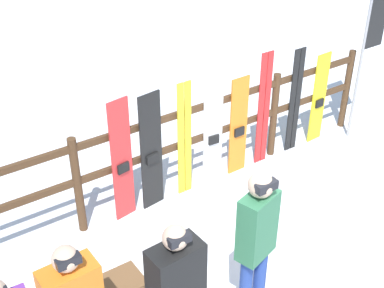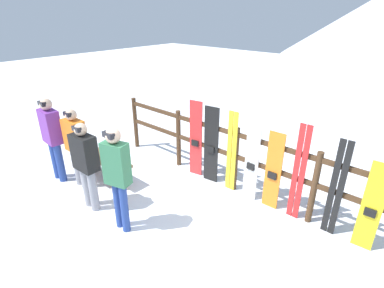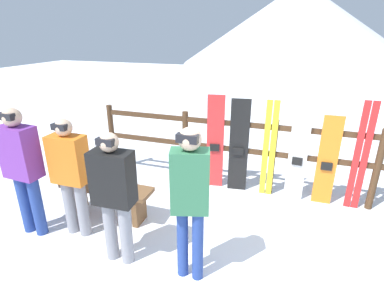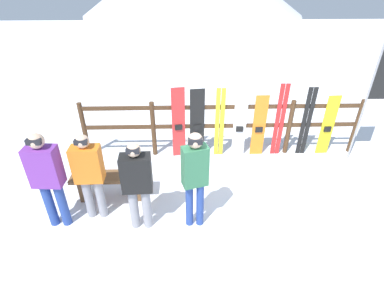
{
  "view_description": "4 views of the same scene",
  "coord_description": "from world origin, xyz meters",
  "px_view_note": "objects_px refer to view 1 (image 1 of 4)",
  "views": [
    {
      "loc": [
        -3.15,
        -3.07,
        4.23
      ],
      "look_at": [
        -0.33,
        1.08,
        1.11
      ],
      "focal_mm": 50.0,
      "sensor_mm": 36.0,
      "label": 1
    },
    {
      "loc": [
        2.69,
        -2.54,
        3.2
      ],
      "look_at": [
        -0.56,
        1.11,
        0.98
      ],
      "focal_mm": 28.0,
      "sensor_mm": 36.0,
      "label": 2
    },
    {
      "loc": [
        0.19,
        -2.86,
        2.53
      ],
      "look_at": [
        -1.06,
        0.82,
        1.05
      ],
      "focal_mm": 28.0,
      "sensor_mm": 36.0,
      "label": 3
    },
    {
      "loc": [
        -0.8,
        -3.98,
        3.71
      ],
      "look_at": [
        -0.67,
        0.76,
        0.82
      ],
      "focal_mm": 28.0,
      "sensor_mm": 36.0,
      "label": 4
    }
  ],
  "objects_px": {
    "snowboard_red": "(122,162)",
    "rental_flag": "(374,18)",
    "snowboard_white": "(213,134)",
    "snowboard_yellow": "(319,99)",
    "person_plaid_green": "(256,238)",
    "ski_pair_red": "(264,110)",
    "snowboard_orange": "(238,127)",
    "ski_pair_yellow": "(184,140)",
    "snowboard_black_stripe": "(151,152)",
    "ski_pair_black": "(295,101)"
  },
  "relations": [
    {
      "from": "snowboard_red",
      "to": "ski_pair_yellow",
      "type": "distance_m",
      "value": 0.87
    },
    {
      "from": "person_plaid_green",
      "to": "snowboard_red",
      "type": "distance_m",
      "value": 2.1
    },
    {
      "from": "snowboard_orange",
      "to": "ski_pair_yellow",
      "type": "bearing_deg",
      "value": 179.77
    },
    {
      "from": "snowboard_black_stripe",
      "to": "snowboard_yellow",
      "type": "xyz_separation_m",
      "value": [
        2.82,
        -0.0,
        -0.09
      ]
    },
    {
      "from": "snowboard_red",
      "to": "snowboard_yellow",
      "type": "relative_size",
      "value": 1.15
    },
    {
      "from": "snowboard_white",
      "to": "snowboard_black_stripe",
      "type": "bearing_deg",
      "value": 179.99
    },
    {
      "from": "ski_pair_red",
      "to": "snowboard_red",
      "type": "bearing_deg",
      "value": -179.91
    },
    {
      "from": "person_plaid_green",
      "to": "snowboard_white",
      "type": "bearing_deg",
      "value": 63.43
    },
    {
      "from": "ski_pair_red",
      "to": "snowboard_orange",
      "type": "bearing_deg",
      "value": -179.53
    },
    {
      "from": "ski_pair_yellow",
      "to": "ski_pair_red",
      "type": "distance_m",
      "value": 1.28
    },
    {
      "from": "snowboard_yellow",
      "to": "rental_flag",
      "type": "height_order",
      "value": "rental_flag"
    },
    {
      "from": "snowboard_orange",
      "to": "snowboard_yellow",
      "type": "relative_size",
      "value": 1.02
    },
    {
      "from": "snowboard_white",
      "to": "rental_flag",
      "type": "relative_size",
      "value": 0.51
    },
    {
      "from": "snowboard_red",
      "to": "rental_flag",
      "type": "height_order",
      "value": "rental_flag"
    },
    {
      "from": "ski_pair_yellow",
      "to": "ski_pair_black",
      "type": "relative_size",
      "value": 1.0
    },
    {
      "from": "snowboard_black_stripe",
      "to": "ski_pair_red",
      "type": "bearing_deg",
      "value": 0.11
    },
    {
      "from": "snowboard_white",
      "to": "snowboard_yellow",
      "type": "bearing_deg",
      "value": -0.0
    },
    {
      "from": "snowboard_orange",
      "to": "snowboard_black_stripe",
      "type": "bearing_deg",
      "value": 179.99
    },
    {
      "from": "snowboard_red",
      "to": "ski_pair_red",
      "type": "xyz_separation_m",
      "value": [
        2.15,
        0.0,
        0.03
      ]
    },
    {
      "from": "ski_pair_red",
      "to": "ski_pair_black",
      "type": "bearing_deg",
      "value": 0.0
    },
    {
      "from": "ski_pair_red",
      "to": "rental_flag",
      "type": "relative_size",
      "value": 0.58
    },
    {
      "from": "ski_pair_yellow",
      "to": "snowboard_white",
      "type": "xyz_separation_m",
      "value": [
        0.43,
        -0.0,
        -0.06
      ]
    },
    {
      "from": "ski_pair_red",
      "to": "ski_pair_black",
      "type": "relative_size",
      "value": 1.05
    },
    {
      "from": "snowboard_red",
      "to": "rental_flag",
      "type": "relative_size",
      "value": 0.56
    },
    {
      "from": "rental_flag",
      "to": "snowboard_yellow",
      "type": "bearing_deg",
      "value": 160.5
    },
    {
      "from": "person_plaid_green",
      "to": "ski_pair_red",
      "type": "xyz_separation_m",
      "value": [
        1.88,
        2.07,
        -0.19
      ]
    },
    {
      "from": "snowboard_black_stripe",
      "to": "snowboard_white",
      "type": "bearing_deg",
      "value": -0.01
    },
    {
      "from": "snowboard_orange",
      "to": "ski_pair_black",
      "type": "distance_m",
      "value": 1.01
    },
    {
      "from": "ski_pair_red",
      "to": "snowboard_yellow",
      "type": "distance_m",
      "value": 1.07
    },
    {
      "from": "ski_pair_yellow",
      "to": "snowboard_white",
      "type": "relative_size",
      "value": 1.08
    },
    {
      "from": "rental_flag",
      "to": "snowboard_black_stripe",
      "type": "bearing_deg",
      "value": 176.32
    },
    {
      "from": "snowboard_black_stripe",
      "to": "rental_flag",
      "type": "height_order",
      "value": "rental_flag"
    },
    {
      "from": "snowboard_black_stripe",
      "to": "ski_pair_black",
      "type": "distance_m",
      "value": 2.34
    },
    {
      "from": "ski_pair_red",
      "to": "rental_flag",
      "type": "xyz_separation_m",
      "value": [
        1.69,
        -0.23,
        1.01
      ]
    },
    {
      "from": "person_plaid_green",
      "to": "rental_flag",
      "type": "xyz_separation_m",
      "value": [
        3.57,
        1.84,
        0.82
      ]
    },
    {
      "from": "ski_pair_red",
      "to": "rental_flag",
      "type": "bearing_deg",
      "value": -7.59
    },
    {
      "from": "ski_pair_black",
      "to": "snowboard_red",
      "type": "bearing_deg",
      "value": -179.93
    },
    {
      "from": "snowboard_orange",
      "to": "snowboard_yellow",
      "type": "distance_m",
      "value": 1.49
    },
    {
      "from": "person_plaid_green",
      "to": "rental_flag",
      "type": "distance_m",
      "value": 4.1
    },
    {
      "from": "snowboard_red",
      "to": "snowboard_orange",
      "type": "height_order",
      "value": "snowboard_red"
    },
    {
      "from": "snowboard_red",
      "to": "ski_pair_red",
      "type": "distance_m",
      "value": 2.15
    },
    {
      "from": "snowboard_white",
      "to": "snowboard_red",
      "type": "bearing_deg",
      "value": 179.99
    },
    {
      "from": "snowboard_black_stripe",
      "to": "ski_pair_black",
      "type": "xyz_separation_m",
      "value": [
        2.34,
        0.0,
        0.01
      ]
    },
    {
      "from": "snowboard_black_stripe",
      "to": "snowboard_white",
      "type": "relative_size",
      "value": 1.07
    },
    {
      "from": "ski_pair_yellow",
      "to": "snowboard_orange",
      "type": "height_order",
      "value": "ski_pair_yellow"
    },
    {
      "from": "snowboard_yellow",
      "to": "snowboard_orange",
      "type": "bearing_deg",
      "value": 180.0
    },
    {
      "from": "ski_pair_black",
      "to": "rental_flag",
      "type": "relative_size",
      "value": 0.55
    },
    {
      "from": "person_plaid_green",
      "to": "ski_pair_yellow",
      "type": "relative_size",
      "value": 1.09
    },
    {
      "from": "snowboard_orange",
      "to": "ski_pair_black",
      "type": "height_order",
      "value": "ski_pair_black"
    },
    {
      "from": "ski_pair_black",
      "to": "ski_pair_yellow",
      "type": "bearing_deg",
      "value": -180.0
    }
  ]
}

